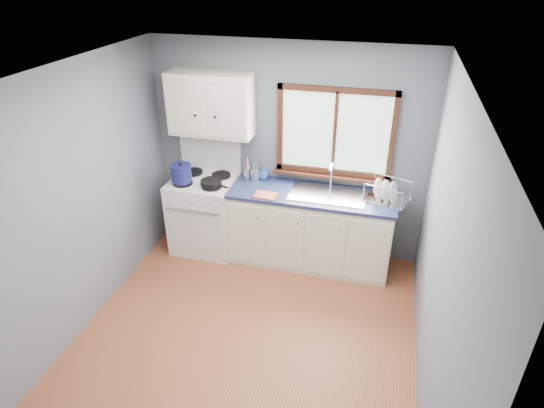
% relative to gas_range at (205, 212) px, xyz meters
% --- Properties ---
extents(floor, '(3.20, 3.60, 0.02)m').
position_rel_gas_range_xyz_m(floor, '(0.95, -1.47, -0.50)').
color(floor, '#9B5232').
rests_on(floor, ground).
extents(ceiling, '(3.20, 3.60, 0.02)m').
position_rel_gas_range_xyz_m(ceiling, '(0.95, -1.47, 2.02)').
color(ceiling, white).
rests_on(ceiling, wall_back).
extents(wall_back, '(3.20, 0.02, 2.50)m').
position_rel_gas_range_xyz_m(wall_back, '(0.95, 0.34, 0.76)').
color(wall_back, slate).
rests_on(wall_back, ground).
extents(wall_left, '(0.02, 3.60, 2.50)m').
position_rel_gas_range_xyz_m(wall_left, '(-0.66, -1.47, 0.76)').
color(wall_left, slate).
rests_on(wall_left, ground).
extents(wall_right, '(0.02, 3.60, 2.50)m').
position_rel_gas_range_xyz_m(wall_right, '(2.56, -1.47, 0.76)').
color(wall_right, slate).
rests_on(wall_right, ground).
extents(gas_range, '(0.76, 0.69, 1.36)m').
position_rel_gas_range_xyz_m(gas_range, '(0.00, 0.00, 0.00)').
color(gas_range, white).
rests_on(gas_range, floor).
extents(base_cabinets, '(1.85, 0.60, 0.88)m').
position_rel_gas_range_xyz_m(base_cabinets, '(1.31, 0.02, -0.08)').
color(base_cabinets, white).
rests_on(base_cabinets, floor).
extents(countertop, '(1.89, 0.64, 0.04)m').
position_rel_gas_range_xyz_m(countertop, '(1.31, 0.02, 0.41)').
color(countertop, '#1B2446').
rests_on(countertop, base_cabinets).
extents(sink, '(0.84, 0.46, 0.44)m').
position_rel_gas_range_xyz_m(sink, '(1.49, 0.02, 0.37)').
color(sink, silver).
rests_on(sink, countertop).
extents(window, '(1.36, 0.10, 1.03)m').
position_rel_gas_range_xyz_m(window, '(1.48, 0.30, 0.98)').
color(window, '#9EC6A8').
rests_on(window, wall_back).
extents(upper_cabinets, '(0.95, 0.35, 0.70)m').
position_rel_gas_range_xyz_m(upper_cabinets, '(0.10, 0.15, 1.31)').
color(upper_cabinets, white).
rests_on(upper_cabinets, wall_back).
extents(skillet, '(0.39, 0.31, 0.05)m').
position_rel_gas_range_xyz_m(skillet, '(0.17, -0.14, 0.49)').
color(skillet, black).
rests_on(skillet, gas_range).
extents(stockpot, '(0.26, 0.26, 0.24)m').
position_rel_gas_range_xyz_m(stockpot, '(-0.19, -0.16, 0.57)').
color(stockpot, navy).
rests_on(stockpot, gas_range).
extents(utensil_crock, '(0.12, 0.12, 0.36)m').
position_rel_gas_range_xyz_m(utensil_crock, '(0.59, 0.18, 0.50)').
color(utensil_crock, silver).
rests_on(utensil_crock, countertop).
extents(thermos, '(0.08, 0.08, 0.31)m').
position_rel_gas_range_xyz_m(thermos, '(0.50, 0.16, 0.58)').
color(thermos, silver).
rests_on(thermos, countertop).
extents(soap_bottle, '(0.11, 0.11, 0.28)m').
position_rel_gas_range_xyz_m(soap_bottle, '(0.69, 0.18, 0.57)').
color(soap_bottle, blue).
rests_on(soap_bottle, countertop).
extents(dish_towel, '(0.25, 0.18, 0.02)m').
position_rel_gas_range_xyz_m(dish_towel, '(0.82, -0.19, 0.44)').
color(dish_towel, '#D65B38').
rests_on(dish_towel, countertop).
extents(dish_rack, '(0.52, 0.45, 0.23)m').
position_rel_gas_range_xyz_m(dish_rack, '(2.11, 0.06, 0.49)').
color(dish_rack, silver).
rests_on(dish_rack, countertop).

